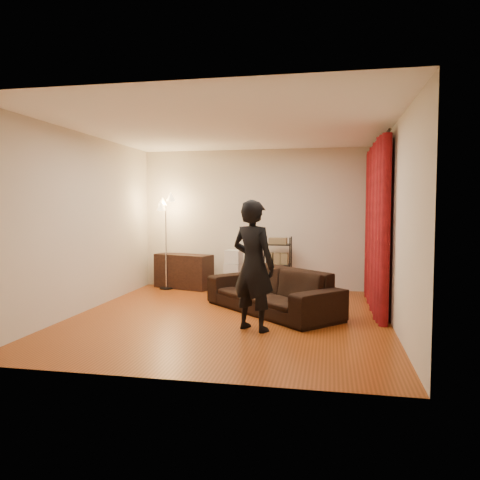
% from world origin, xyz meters
% --- Properties ---
extents(floor, '(5.00, 5.00, 0.00)m').
position_xyz_m(floor, '(0.00, 0.00, 0.00)').
color(floor, brown).
rests_on(floor, ground).
extents(ceiling, '(5.00, 5.00, 0.00)m').
position_xyz_m(ceiling, '(0.00, 0.00, 2.70)').
color(ceiling, white).
rests_on(ceiling, ground).
extents(wall_back, '(5.00, 0.00, 5.00)m').
position_xyz_m(wall_back, '(0.00, 2.50, 1.35)').
color(wall_back, beige).
rests_on(wall_back, ground).
extents(wall_front, '(5.00, 0.00, 5.00)m').
position_xyz_m(wall_front, '(0.00, -2.50, 1.35)').
color(wall_front, beige).
rests_on(wall_front, ground).
extents(wall_left, '(0.00, 5.00, 5.00)m').
position_xyz_m(wall_left, '(-2.25, 0.00, 1.35)').
color(wall_left, beige).
rests_on(wall_left, ground).
extents(wall_right, '(0.00, 5.00, 5.00)m').
position_xyz_m(wall_right, '(2.25, 0.00, 1.35)').
color(wall_right, beige).
rests_on(wall_right, ground).
extents(curtain_rod, '(0.04, 2.65, 0.04)m').
position_xyz_m(curtain_rod, '(2.15, 1.12, 2.58)').
color(curtain_rod, black).
rests_on(curtain_rod, wall_right).
extents(curtain, '(0.22, 2.65, 2.55)m').
position_xyz_m(curtain, '(2.13, 1.12, 1.28)').
color(curtain, maroon).
rests_on(curtain, ground).
extents(sofa, '(2.26, 2.21, 0.66)m').
position_xyz_m(sofa, '(0.56, 0.45, 0.33)').
color(sofa, black).
rests_on(sofa, ground).
extents(person, '(0.73, 0.63, 1.68)m').
position_xyz_m(person, '(0.45, -0.63, 0.84)').
color(person, black).
rests_on(person, ground).
extents(media_cabinet, '(1.22, 0.76, 0.67)m').
position_xyz_m(media_cabinet, '(-1.40, 2.23, 0.33)').
color(media_cabinet, black).
rests_on(media_cabinet, ground).
extents(storage_boxes, '(0.35, 0.30, 0.78)m').
position_xyz_m(storage_boxes, '(-0.39, 2.16, 0.39)').
color(storage_boxes, beige).
rests_on(storage_boxes, ground).
extents(wire_shelf, '(0.50, 0.37, 1.04)m').
position_xyz_m(wire_shelf, '(0.46, 2.13, 0.52)').
color(wire_shelf, black).
rests_on(wire_shelf, ground).
extents(floor_lamp, '(0.38, 0.38, 1.79)m').
position_xyz_m(floor_lamp, '(-1.71, 2.07, 0.90)').
color(floor_lamp, silver).
rests_on(floor_lamp, ground).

